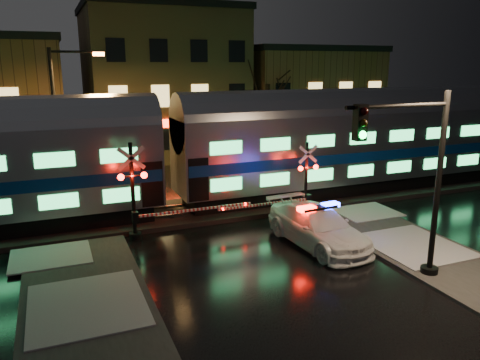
% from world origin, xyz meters
% --- Properties ---
extents(ground, '(120.00, 120.00, 0.00)m').
position_xyz_m(ground, '(0.00, 0.00, 0.00)').
color(ground, black).
rests_on(ground, ground).
extents(ballast, '(90.00, 4.20, 0.24)m').
position_xyz_m(ballast, '(0.00, 5.00, 0.12)').
color(ballast, black).
rests_on(ballast, ground).
extents(sidewalk_right, '(4.00, 20.00, 0.12)m').
position_xyz_m(sidewalk_right, '(6.50, -6.00, 0.06)').
color(sidewalk_right, '#2D2D2D').
rests_on(sidewalk_right, ground).
extents(building_mid, '(12.00, 11.00, 11.50)m').
position_xyz_m(building_mid, '(2.00, 22.50, 5.75)').
color(building_mid, brown).
rests_on(building_mid, ground).
extents(building_right, '(12.00, 10.00, 8.50)m').
position_xyz_m(building_right, '(15.00, 22.00, 4.25)').
color(building_right, brown).
rests_on(building_right, ground).
extents(train, '(51.00, 3.12, 5.92)m').
position_xyz_m(train, '(-1.88, 5.00, 3.38)').
color(train, black).
rests_on(train, ballast).
extents(police_car, '(2.66, 5.70, 1.78)m').
position_xyz_m(police_car, '(3.00, -1.11, 0.81)').
color(police_car, white).
rests_on(police_car, ground).
extents(crossing_signal_right, '(5.34, 0.64, 3.78)m').
position_xyz_m(crossing_signal_right, '(4.06, 2.30, 1.56)').
color(crossing_signal_right, black).
rests_on(crossing_signal_right, ground).
extents(crossing_signal_left, '(6.06, 0.67, 4.29)m').
position_xyz_m(crossing_signal_left, '(-3.70, 2.31, 1.78)').
color(crossing_signal_left, black).
rests_on(crossing_signal_left, ground).
extents(traffic_light, '(4.28, 0.74, 6.62)m').
position_xyz_m(traffic_light, '(4.15, -5.26, 3.52)').
color(traffic_light, black).
rests_on(traffic_light, ground).
extents(streetlight, '(2.77, 0.29, 8.28)m').
position_xyz_m(streetlight, '(-6.47, 9.00, 4.77)').
color(streetlight, black).
rests_on(streetlight, ground).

